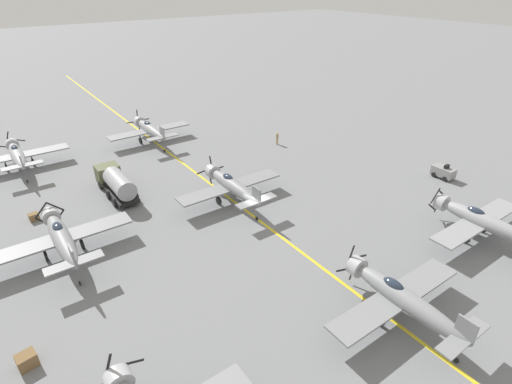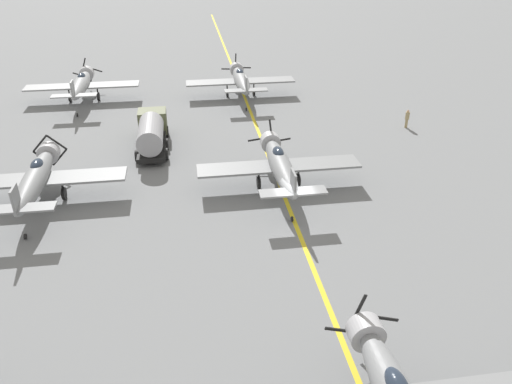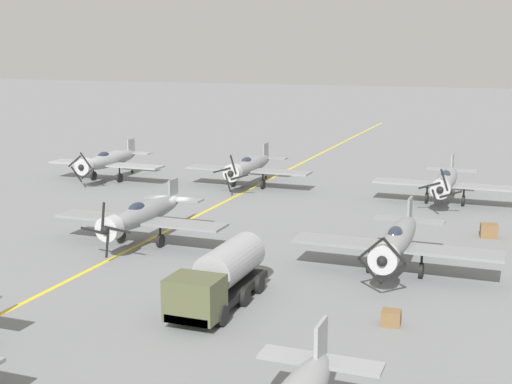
{
  "view_description": "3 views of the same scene",
  "coord_description": "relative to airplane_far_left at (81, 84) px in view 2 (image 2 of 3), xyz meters",
  "views": [
    {
      "loc": [
        -19.92,
        -27.82,
        21.71
      ],
      "look_at": [
        -0.79,
        -1.07,
        3.77
      ],
      "focal_mm": 28.0,
      "sensor_mm": 36.0,
      "label": 1
    },
    {
      "loc": [
        -6.62,
        -27.72,
        17.8
      ],
      "look_at": [
        -2.67,
        -0.93,
        2.78
      ],
      "focal_mm": 35.0,
      "sensor_mm": 36.0,
      "label": 2
    },
    {
      "loc": [
        -23.66,
        44.83,
        12.96
      ],
      "look_at": [
        -7.24,
        1.56,
        3.56
      ],
      "focal_mm": 50.0,
      "sensor_mm": 36.0,
      "label": 3
    }
  ],
  "objects": [
    {
      "name": "airplane_far_center",
      "position": [
        17.12,
        -0.81,
        0.0
      ],
      "size": [
        12.0,
        9.98,
        3.8
      ],
      "rotation": [
        0.0,
        0.0,
        -0.07
      ],
      "color": "gray",
      "rests_on": "ground"
    },
    {
      "name": "taxiway_stripe",
      "position": [
        17.52,
        -26.77,
        -2.01
      ],
      "size": [
        0.3,
        160.0,
        0.01
      ],
      "primitive_type": "cube",
      "color": "yellow",
      "rests_on": "ground"
    },
    {
      "name": "airplane_mid_left",
      "position": [
        0.35,
        -22.11,
        0.0
      ],
      "size": [
        12.0,
        9.98,
        3.65
      ],
      "rotation": [
        0.0,
        0.0,
        0.22
      ],
      "color": "gray",
      "rests_on": "ground"
    },
    {
      "name": "ground_plane",
      "position": [
        17.52,
        -26.77,
        -2.01
      ],
      "size": [
        400.0,
        400.0,
        0.0
      ],
      "primitive_type": "plane",
      "color": "slate"
    },
    {
      "name": "fuel_tanker",
      "position": [
        7.83,
        -13.6,
        -0.5
      ],
      "size": [
        2.68,
        8.0,
        2.98
      ],
      "color": "black",
      "rests_on": "ground"
    },
    {
      "name": "ground_crew_walking",
      "position": [
        31.69,
        -12.19,
        -1.04
      ],
      "size": [
        0.39,
        0.39,
        1.78
      ],
      "color": "tan",
      "rests_on": "ground"
    },
    {
      "name": "airplane_mid_center",
      "position": [
        17.37,
        -22.51,
        0.0
      ],
      "size": [
        12.0,
        9.98,
        3.8
      ],
      "rotation": [
        0.0,
        0.0,
        0.17
      ],
      "color": "gray",
      "rests_on": "ground"
    },
    {
      "name": "supply_crate_mid_lane",
      "position": [
        -0.82,
        -14.06,
        -1.64
      ],
      "size": [
        0.96,
        0.82,
        0.75
      ],
      "primitive_type": "cube",
      "rotation": [
        0.0,
        0.0,
        0.07
      ],
      "color": "brown",
      "rests_on": "ground"
    },
    {
      "name": "airplane_far_left",
      "position": [
        0.0,
        0.0,
        0.0
      ],
      "size": [
        12.0,
        9.98,
        3.72
      ],
      "rotation": [
        0.0,
        0.0,
        -0.17
      ],
      "color": "gray",
      "rests_on": "ground"
    }
  ]
}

